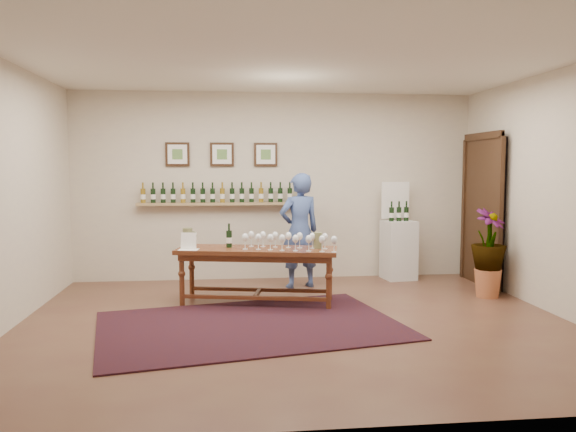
{
  "coord_description": "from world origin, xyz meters",
  "views": [
    {
      "loc": [
        -0.75,
        -5.94,
        1.69
      ],
      "look_at": [
        0.0,
        0.8,
        1.1
      ],
      "focal_mm": 35.0,
      "sensor_mm": 36.0,
      "label": 1
    }
  ],
  "objects": [
    {
      "name": "pitcher_left",
      "position": [
        -1.23,
        1.19,
        0.81
      ],
      "size": [
        0.15,
        0.15,
        0.23
      ],
      "primitive_type": null,
      "rotation": [
        0.0,
        0.0,
        -0.04
      ],
      "color": "olive",
      "rests_on": "tasting_table"
    },
    {
      "name": "ground",
      "position": [
        0.0,
        0.0,
        0.0
      ],
      "size": [
        6.0,
        6.0,
        0.0
      ],
      "primitive_type": "plane",
      "color": "#532E24",
      "rests_on": "ground"
    },
    {
      "name": "room_shell",
      "position": [
        2.11,
        1.86,
        1.12
      ],
      "size": [
        6.0,
        6.0,
        6.0
      ],
      "color": "beige",
      "rests_on": "ground"
    },
    {
      "name": "tasting_table",
      "position": [
        -0.37,
        0.91,
        0.59
      ],
      "size": [
        2.05,
        1.02,
        0.7
      ],
      "rotation": [
        0.0,
        0.0,
        -0.21
      ],
      "color": "#492312",
      "rests_on": "ground"
    },
    {
      "name": "display_pedestal",
      "position": [
        1.84,
        2.23,
        0.44
      ],
      "size": [
        0.5,
        0.5,
        0.89
      ],
      "primitive_type": "cube",
      "rotation": [
        0.0,
        0.0,
        0.13
      ],
      "color": "silver",
      "rests_on": "ground"
    },
    {
      "name": "pedestal_bottles",
      "position": [
        1.83,
        2.18,
        1.03
      ],
      "size": [
        0.3,
        0.12,
        0.3
      ],
      "primitive_type": null,
      "rotation": [
        0.0,
        0.0,
        0.13
      ],
      "color": "black",
      "rests_on": "display_pedestal"
    },
    {
      "name": "pitcher_right",
      "position": [
        0.37,
        0.82,
        0.79
      ],
      "size": [
        0.16,
        0.16,
        0.2
      ],
      "primitive_type": null,
      "rotation": [
        0.0,
        0.0,
        -0.35
      ],
      "color": "olive",
      "rests_on": "tasting_table"
    },
    {
      "name": "table_glasses",
      "position": [
        -0.03,
        0.8,
        0.8
      ],
      "size": [
        1.48,
        0.8,
        0.2
      ],
      "primitive_type": null,
      "rotation": [
        0.0,
        0.0,
        -0.34
      ],
      "color": "white",
      "rests_on": "tasting_table"
    },
    {
      "name": "table_bottles",
      "position": [
        -0.7,
        1.05,
        0.84
      ],
      "size": [
        0.31,
        0.24,
        0.29
      ],
      "primitive_type": null,
      "rotation": [
        0.0,
        0.0,
        -0.35
      ],
      "color": "black",
      "rests_on": "tasting_table"
    },
    {
      "name": "menu_card",
      "position": [
        -1.2,
        0.88,
        0.8
      ],
      "size": [
        0.25,
        0.2,
        0.21
      ],
      "primitive_type": "cube",
      "rotation": [
        0.0,
        0.0,
        -0.17
      ],
      "color": "white",
      "rests_on": "tasting_table"
    },
    {
      "name": "info_sign",
      "position": [
        1.81,
        2.32,
        1.19
      ],
      "size": [
        0.44,
        0.08,
        0.61
      ],
      "primitive_type": "cube",
      "rotation": [
        0.0,
        0.0,
        0.13
      ],
      "color": "white",
      "rests_on": "display_pedestal"
    },
    {
      "name": "person",
      "position": [
        0.27,
        1.8,
        0.8
      ],
      "size": [
        0.67,
        0.52,
        1.61
      ],
      "primitive_type": "imported",
      "rotation": [
        0.0,
        0.0,
        3.4
      ],
      "color": "#3B518B",
      "rests_on": "ground"
    },
    {
      "name": "rug",
      "position": [
        -0.5,
        -0.07,
        0.01
      ],
      "size": [
        3.48,
        2.67,
        0.02
      ],
      "primitive_type": "cube",
      "rotation": [
        0.0,
        0.0,
        0.2
      ],
      "color": "#49150D",
      "rests_on": "ground"
    },
    {
      "name": "potted_plant",
      "position": [
        2.63,
        0.93,
        0.58
      ],
      "size": [
        0.73,
        0.73,
        1.0
      ],
      "rotation": [
        0.0,
        0.0,
        0.59
      ],
      "color": "#AE603A",
      "rests_on": "ground"
    }
  ]
}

